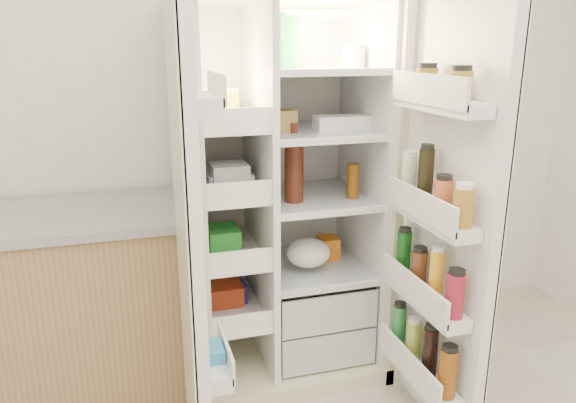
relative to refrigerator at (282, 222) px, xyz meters
name	(u,v)px	position (x,y,z in m)	size (l,w,h in m)	color
wall_back	(242,92)	(-0.12, 0.35, 0.60)	(4.00, 0.02, 2.70)	white
refrigerator	(282,222)	(0.00, 0.00, 0.00)	(0.92, 0.70, 1.80)	beige
freezer_door	(191,247)	(-0.51, -0.60, 0.15)	(0.15, 0.40, 1.72)	white
fridge_door	(445,234)	(0.47, -0.70, 0.13)	(0.17, 0.58, 1.72)	white
kitchen_counter	(51,307)	(-1.09, 0.00, -0.30)	(1.22, 0.65, 0.89)	#9A784D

